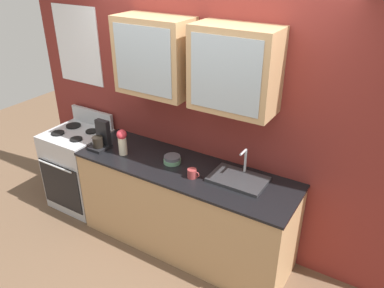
% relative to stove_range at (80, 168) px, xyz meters
% --- Properties ---
extents(ground_plane, '(10.00, 10.00, 0.00)m').
position_rel_stove_range_xyz_m(ground_plane, '(1.45, 0.00, -0.47)').
color(ground_plane, brown).
extents(back_wall_unit, '(4.21, 0.47, 2.74)m').
position_rel_stove_range_xyz_m(back_wall_unit, '(1.44, 0.33, 1.02)').
color(back_wall_unit, maroon).
rests_on(back_wall_unit, ground_plane).
extents(counter, '(2.20, 0.68, 0.93)m').
position_rel_stove_range_xyz_m(counter, '(1.45, 0.00, -0.01)').
color(counter, tan).
rests_on(counter, ground_plane).
extents(stove_range, '(0.64, 0.66, 1.11)m').
position_rel_stove_range_xyz_m(stove_range, '(0.00, 0.00, 0.00)').
color(stove_range, silver).
rests_on(stove_range, ground_plane).
extents(sink_faucet, '(0.50, 0.33, 0.27)m').
position_rel_stove_range_xyz_m(sink_faucet, '(1.98, 0.07, 0.48)').
color(sink_faucet, '#2D2D30').
rests_on(sink_faucet, counter).
extents(bowl_stack, '(0.17, 0.17, 0.07)m').
position_rel_stove_range_xyz_m(bowl_stack, '(1.30, 0.03, 0.49)').
color(bowl_stack, '#669972').
rests_on(bowl_stack, counter).
extents(vase, '(0.10, 0.10, 0.27)m').
position_rel_stove_range_xyz_m(vase, '(0.78, -0.09, 0.60)').
color(vase, beige).
rests_on(vase, counter).
extents(cup_near_sink, '(0.12, 0.08, 0.08)m').
position_rel_stove_range_xyz_m(cup_near_sink, '(1.60, -0.10, 0.50)').
color(cup_near_sink, '#993838').
rests_on(cup_near_sink, counter).
extents(coffee_maker, '(0.17, 0.20, 0.29)m').
position_rel_stove_range_xyz_m(coffee_maker, '(0.50, -0.10, 0.57)').
color(coffee_maker, black).
rests_on(coffee_maker, counter).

